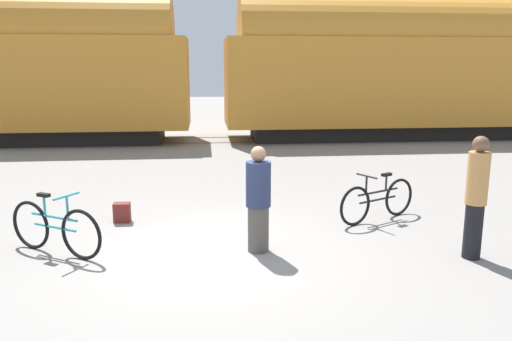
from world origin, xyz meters
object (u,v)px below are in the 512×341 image
at_px(person_in_tan, 476,197).
at_px(backpack, 122,212).
at_px(bicycle_black, 378,200).
at_px(bicycle_teal, 55,228).
at_px(freight_train, 207,67).
at_px(person_in_navy, 258,200).

height_order(person_in_tan, backpack, person_in_tan).
xyz_separation_m(bicycle_black, backpack, (-4.44, 0.36, -0.19)).
height_order(bicycle_teal, person_in_tan, person_in_tan).
xyz_separation_m(freight_train, bicycle_teal, (-2.28, -11.35, -2.29)).
distance_m(person_in_navy, backpack, 2.81).
distance_m(bicycle_black, person_in_navy, 2.61).
xyz_separation_m(freight_train, person_in_navy, (0.62, -11.53, -1.90)).
xyz_separation_m(bicycle_teal, person_in_navy, (2.90, -0.18, 0.38)).
bearing_deg(freight_train, person_in_navy, -86.91).
xyz_separation_m(bicycle_teal, bicycle_black, (5.14, 1.09, -0.02)).
height_order(freight_train, bicycle_black, freight_train).
height_order(bicycle_teal, bicycle_black, bicycle_teal).
height_order(bicycle_black, person_in_navy, person_in_navy).
distance_m(bicycle_teal, bicycle_black, 5.26).
xyz_separation_m(person_in_navy, backpack, (-2.21, 1.63, -0.60)).
height_order(freight_train, person_in_navy, freight_train).
bearing_deg(bicycle_teal, backpack, 64.44).
distance_m(bicycle_teal, person_in_tan, 5.93).
bearing_deg(bicycle_black, person_in_tan, -68.63).
relative_size(bicycle_teal, person_in_navy, 0.96).
xyz_separation_m(freight_train, bicycle_black, (2.86, -10.26, -2.31)).
distance_m(freight_train, person_in_navy, 11.70).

